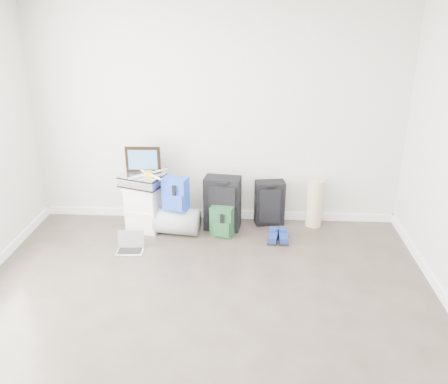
# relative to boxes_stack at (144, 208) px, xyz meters

# --- Properties ---
(ground) EXTENTS (5.00, 5.00, 0.00)m
(ground) POSITION_rel_boxes_stack_xyz_m (0.86, -2.11, -0.29)
(ground) COLOR #352C27
(ground) RESTS_ON ground
(room_envelope) EXTENTS (4.52, 5.02, 2.71)m
(room_envelope) POSITION_rel_boxes_stack_xyz_m (0.86, -2.09, 1.43)
(room_envelope) COLOR silver
(room_envelope) RESTS_ON ground
(boxes_stack) EXTENTS (0.47, 0.41, 0.58)m
(boxes_stack) POSITION_rel_boxes_stack_xyz_m (0.00, 0.00, 0.00)
(boxes_stack) COLOR silver
(boxes_stack) RESTS_ON ground
(briefcase) EXTENTS (0.57, 0.49, 0.14)m
(briefcase) POSITION_rel_boxes_stack_xyz_m (0.00, 0.00, 0.35)
(briefcase) COLOR #B2B2B7
(briefcase) RESTS_ON boxes_stack
(painting) EXTENTS (0.42, 0.05, 0.31)m
(painting) POSITION_rel_boxes_stack_xyz_m (0.00, 0.10, 0.58)
(painting) COLOR black
(painting) RESTS_ON briefcase
(drone) EXTENTS (0.39, 0.39, 0.05)m
(drone) POSITION_rel_boxes_stack_xyz_m (0.08, -0.02, 0.45)
(drone) COLOR gold
(drone) RESTS_ON briefcase
(duffel_bag) EXTENTS (0.56, 0.39, 0.32)m
(duffel_bag) POSITION_rel_boxes_stack_xyz_m (0.41, -0.09, -0.13)
(duffel_bag) COLOR gray
(duffel_bag) RESTS_ON ground
(blue_backpack) EXTENTS (0.32, 0.27, 0.40)m
(blue_backpack) POSITION_rel_boxes_stack_xyz_m (0.41, -0.12, 0.23)
(blue_backpack) COLOR #1948A8
(blue_backpack) RESTS_ON duffel_bag
(large_suitcase) EXTENTS (0.46, 0.32, 0.66)m
(large_suitcase) POSITION_rel_boxes_stack_xyz_m (0.95, 0.08, 0.04)
(large_suitcase) COLOR black
(large_suitcase) RESTS_ON ground
(green_backpack) EXTENTS (0.30, 0.25, 0.37)m
(green_backpack) POSITION_rel_boxes_stack_xyz_m (0.95, -0.12, -0.11)
(green_backpack) COLOR #153B1F
(green_backpack) RESTS_ON ground
(carry_on) EXTENTS (0.38, 0.28, 0.56)m
(carry_on) POSITION_rel_boxes_stack_xyz_m (1.52, 0.25, -0.01)
(carry_on) COLOR black
(carry_on) RESTS_ON ground
(shoes) EXTENTS (0.25, 0.28, 0.09)m
(shoes) POSITION_rel_boxes_stack_xyz_m (1.62, -0.22, -0.25)
(shoes) COLOR black
(shoes) RESTS_ON ground
(rolled_rug) EXTENTS (0.20, 0.20, 0.60)m
(rolled_rug) POSITION_rel_boxes_stack_xyz_m (2.08, 0.23, 0.01)
(rolled_rug) COLOR tan
(rolled_rug) RESTS_ON ground
(laptop) EXTENTS (0.31, 0.23, 0.21)m
(laptop) POSITION_rel_boxes_stack_xyz_m (-0.06, -0.54, -0.24)
(laptop) COLOR #B7B8BC
(laptop) RESTS_ON ground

